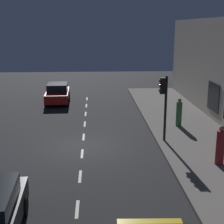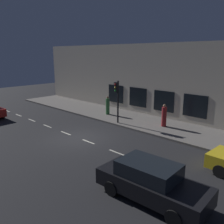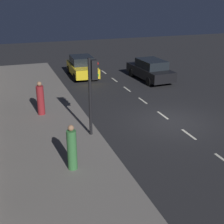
# 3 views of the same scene
# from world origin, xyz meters

# --- Properties ---
(ground_plane) EXTENTS (60.00, 60.00, 0.00)m
(ground_plane) POSITION_xyz_m (0.00, 0.00, 0.00)
(ground_plane) COLOR #232326
(sidewalk) EXTENTS (4.50, 32.00, 0.15)m
(sidewalk) POSITION_xyz_m (6.25, 0.00, 0.07)
(sidewalk) COLOR slate
(sidewalk) RESTS_ON ground
(lane_centre_line) EXTENTS (0.12, 27.20, 0.01)m
(lane_centre_line) POSITION_xyz_m (0.00, -1.00, 0.00)
(lane_centre_line) COLOR beige
(lane_centre_line) RESTS_ON ground
(traffic_light) EXTENTS (0.48, 0.32, 3.53)m
(traffic_light) POSITION_xyz_m (4.30, 0.37, 2.61)
(traffic_light) COLOR black
(traffic_light) RESTS_ON sidewalk
(parked_car_0) EXTENTS (2.04, 4.20, 1.58)m
(parked_car_0) POSITION_xyz_m (-2.40, 10.68, 0.79)
(parked_car_0) COLOR red
(parked_car_0) RESTS_ON ground
(pedestrian_0) EXTENTS (0.43, 0.43, 1.75)m
(pedestrian_0) POSITION_xyz_m (5.87, 3.03, 0.96)
(pedestrian_0) COLOR #336B38
(pedestrian_0) RESTS_ON sidewalk
(pedestrian_1) EXTENTS (0.54, 0.54, 1.80)m
(pedestrian_1) POSITION_xyz_m (6.22, -2.96, 0.98)
(pedestrian_1) COLOR maroon
(pedestrian_1) RESTS_ON sidewalk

